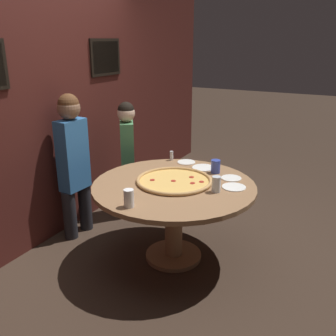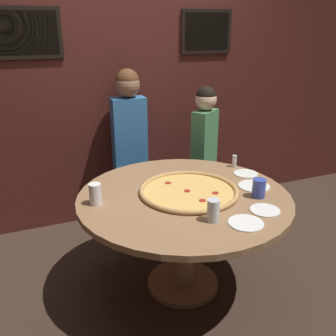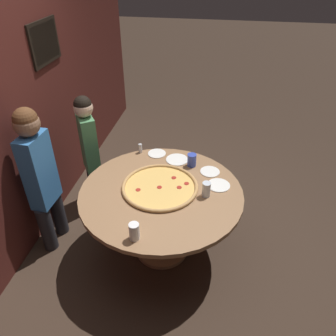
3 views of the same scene
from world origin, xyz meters
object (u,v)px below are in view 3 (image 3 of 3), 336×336
object	(u,v)px
condiment_shaker	(140,148)
white_plate_near_front	(210,172)
diner_side_left	(40,173)
diner_centre_back	(89,146)
drink_cup_beside_pizza	(134,231)
white_plate_right_side	(219,185)
drink_cup_by_shaker	(206,189)
white_plate_left_side	(177,160)
white_plate_far_back	(157,154)
drink_cup_near_left	(192,160)
dining_table	(161,204)
giant_pizza	(160,187)

from	to	relation	value
condiment_shaker	white_plate_near_front	bearing A→B (deg)	-107.43
diner_side_left	condiment_shaker	bearing A→B (deg)	132.66
diner_side_left	diner_centre_back	xyz separation A→B (m)	(0.67, -0.19, -0.09)
drink_cup_beside_pizza	white_plate_right_side	bearing A→B (deg)	-37.74
drink_cup_beside_pizza	diner_centre_back	distance (m)	1.46
white_plate_near_front	white_plate_right_side	size ratio (longest dim) A/B	0.90
drink_cup_beside_pizza	white_plate_near_front	distance (m)	1.06
diner_side_left	diner_centre_back	world-z (taller)	diner_side_left
drink_cup_by_shaker	white_plate_left_side	size ratio (longest dim) A/B	0.61
white_plate_right_side	diner_centre_back	size ratio (longest dim) A/B	0.16
white_plate_near_front	diner_side_left	distance (m)	1.56
drink_cup_beside_pizza	white_plate_left_side	world-z (taller)	drink_cup_beside_pizza
white_plate_far_back	diner_side_left	size ratio (longest dim) A/B	0.13
drink_cup_near_left	drink_cup_beside_pizza	distance (m)	1.07
drink_cup_near_left	condiment_shaker	xyz separation A→B (m)	(0.15, 0.55, -0.01)
drink_cup_near_left	white_plate_right_side	bearing A→B (deg)	-135.06
drink_cup_near_left	diner_centre_back	xyz separation A→B (m)	(0.18, 1.12, -0.06)
diner_side_left	diner_centre_back	bearing A→B (deg)	166.63
white_plate_right_side	white_plate_near_front	bearing A→B (deg)	24.75
dining_table	diner_side_left	xyz separation A→B (m)	(-0.05, 1.10, 0.24)
giant_pizza	white_plate_right_side	distance (m)	0.53
giant_pizza	condiment_shaker	distance (m)	0.63
drink_cup_beside_pizza	condiment_shaker	size ratio (longest dim) A/B	1.44
dining_table	drink_cup_beside_pizza	distance (m)	0.63
drink_cup_beside_pizza	drink_cup_by_shaker	distance (m)	0.75
diner_side_left	diner_centre_back	distance (m)	0.70
drink_cup_by_shaker	white_plate_far_back	size ratio (longest dim) A/B	0.74
condiment_shaker	drink_cup_beside_pizza	bearing A→B (deg)	-168.08
diner_side_left	diner_centre_back	size ratio (longest dim) A/B	1.12
dining_table	drink_cup_near_left	world-z (taller)	drink_cup_near_left
giant_pizza	white_plate_far_back	size ratio (longest dim) A/B	3.70
drink_cup_by_shaker	condiment_shaker	bearing A→B (deg)	50.86
dining_table	drink_cup_by_shaker	xyz separation A→B (m)	(0.01, -0.39, 0.22)
dining_table	diner_centre_back	distance (m)	1.11
giant_pizza	white_plate_right_side	size ratio (longest dim) A/B	3.31
white_plate_near_front	white_plate_right_side	distance (m)	0.22
drink_cup_beside_pizza	diner_side_left	size ratio (longest dim) A/B	0.10
dining_table	diner_side_left	bearing A→B (deg)	92.58
drink_cup_near_left	drink_cup_by_shaker	xyz separation A→B (m)	(-0.44, -0.17, 0.00)
drink_cup_beside_pizza	diner_centre_back	size ratio (longest dim) A/B	0.11
giant_pizza	drink_cup_near_left	size ratio (longest dim) A/B	5.40
diner_centre_back	white_plate_near_front	bearing A→B (deg)	44.34
giant_pizza	white_plate_near_front	bearing A→B (deg)	-52.74
white_plate_far_back	condiment_shaker	xyz separation A→B (m)	(0.00, 0.17, 0.05)
drink_cup_near_left	drink_cup_beside_pizza	xyz separation A→B (m)	(-1.02, 0.30, 0.01)
white_plate_near_front	diner_centre_back	distance (m)	1.33
diner_side_left	white_plate_left_side	bearing A→B (deg)	118.55
dining_table	drink_cup_by_shaker	size ratio (longest dim) A/B	10.63
white_plate_near_front	white_plate_far_back	xyz separation A→B (m)	(0.23, 0.56, 0.00)
drink_cup_beside_pizza	white_plate_near_front	bearing A→B (deg)	-27.27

